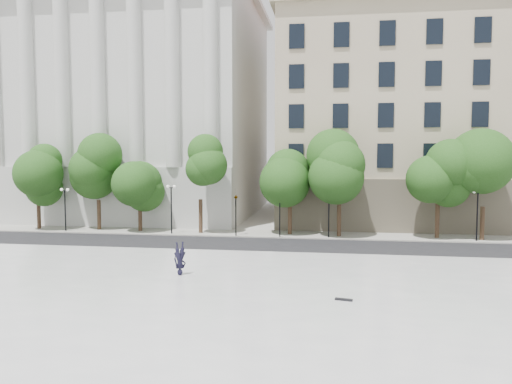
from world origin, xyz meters
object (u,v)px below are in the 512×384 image
at_px(skateboard, 344,300).
at_px(person_lying, 180,270).
at_px(traffic_light_west, 236,196).
at_px(traffic_light_east, 280,196).

bearing_deg(skateboard, person_lying, 170.95).
bearing_deg(person_lying, skateboard, -53.06).
bearing_deg(skateboard, traffic_light_west, 127.25).
relative_size(traffic_light_west, traffic_light_east, 0.99).
xyz_separation_m(traffic_light_west, traffic_light_east, (3.85, 0.00, 0.03)).
xyz_separation_m(person_lying, skateboard, (9.00, -3.62, -0.21)).
bearing_deg(person_lying, traffic_light_east, 44.43).
bearing_deg(person_lying, traffic_light_west, 58.10).
bearing_deg(traffic_light_west, traffic_light_east, 0.00).
xyz_separation_m(traffic_light_west, person_lying, (-0.21, -15.77, -2.90)).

